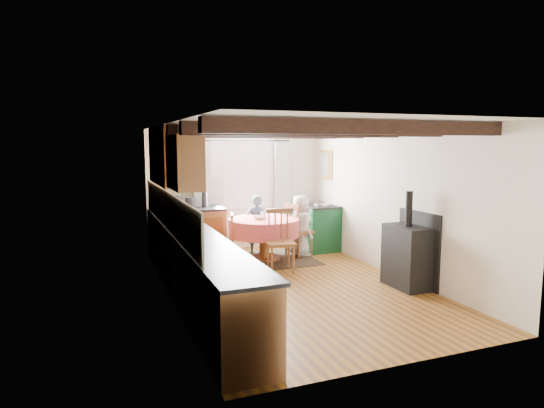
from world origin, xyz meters
name	(u,v)px	position (x,y,z in m)	size (l,w,h in m)	color
floor	(291,285)	(0.00, 0.00, 0.00)	(3.60, 5.50, 0.00)	#99631C
ceiling	(292,125)	(0.00, 0.00, 2.40)	(3.60, 5.50, 0.00)	white
wall_back	(237,190)	(0.00, 2.75, 1.20)	(3.60, 0.00, 2.40)	silver
wall_front	(408,244)	(0.00, -2.75, 1.20)	(3.60, 0.00, 2.40)	silver
wall_left	(169,214)	(-1.80, 0.00, 1.20)	(0.00, 5.50, 2.40)	silver
wall_right	(393,202)	(1.80, 0.00, 1.20)	(0.00, 5.50, 2.40)	silver
beam_a	(367,127)	(0.00, -2.00, 2.31)	(3.60, 0.16, 0.16)	#371F17
beam_b	(324,130)	(0.00, -1.00, 2.31)	(3.60, 0.16, 0.16)	#371F17
beam_c	(292,132)	(0.00, 0.00, 2.31)	(3.60, 0.16, 0.16)	#371F17
beam_d	(268,133)	(0.00, 1.00, 2.31)	(3.60, 0.16, 0.16)	#371F17
beam_e	(249,134)	(0.00, 2.00, 2.31)	(3.60, 0.16, 0.16)	#371F17
splash_left	(167,211)	(-1.78, 0.30, 1.20)	(0.02, 4.50, 0.55)	beige
splash_back	(189,192)	(-1.00, 2.73, 1.20)	(1.40, 0.02, 0.55)	beige
base_cabinet_left	(192,266)	(-1.50, 0.00, 0.44)	(0.60, 5.30, 0.88)	brown
base_cabinet_back	(190,233)	(-1.05, 2.45, 0.44)	(1.30, 0.60, 0.88)	brown
worktop_left	(193,234)	(-1.48, 0.00, 0.90)	(0.64, 5.30, 0.04)	black
worktop_back	(189,209)	(-1.05, 2.43, 0.90)	(1.30, 0.64, 0.04)	black
wall_cabinet_glass	(167,156)	(-1.63, 1.20, 1.95)	(0.34, 1.80, 0.90)	brown
wall_cabinet_solid	(185,162)	(-1.63, -0.30, 1.90)	(0.34, 0.90, 0.70)	brown
window_frame	(242,170)	(0.10, 2.73, 1.60)	(1.34, 0.03, 1.54)	white
window_pane	(242,170)	(0.10, 2.74, 1.60)	(1.20, 0.01, 1.40)	white
curtain_left	(202,197)	(-0.75, 2.65, 1.10)	(0.35, 0.10, 2.10)	silver
curtain_right	(282,194)	(0.95, 2.65, 1.10)	(0.35, 0.10, 2.10)	silver
curtain_rod	(243,140)	(0.10, 2.65, 2.20)	(0.03, 0.03, 2.00)	black
wall_picture	(326,165)	(1.77, 2.30, 1.70)	(0.04, 0.50, 0.60)	gold
wall_plate	(286,165)	(1.05, 2.72, 1.70)	(0.30, 0.30, 0.02)	silver
rug	(264,260)	(0.14, 1.58, 0.01)	(1.83, 1.43, 0.01)	#392B25
dining_table	(264,240)	(0.14, 1.58, 0.39)	(1.29, 1.29, 0.78)	#B46171
chair_near	(280,241)	(0.14, 0.78, 0.53)	(0.45, 0.47, 1.05)	brown
chair_left	(223,239)	(-0.63, 1.57, 0.46)	(0.39, 0.41, 0.92)	brown
chair_right	(299,230)	(0.89, 1.67, 0.51)	(0.44, 0.46, 1.02)	brown
aga_range	(316,226)	(1.47, 2.11, 0.46)	(0.65, 1.01, 0.93)	#0F4222
cast_iron_stove	(408,240)	(1.58, -0.70, 0.72)	(0.43, 0.72, 1.45)	black
child_far	(256,224)	(0.20, 2.17, 0.58)	(0.42, 0.28, 1.15)	#2F4450
child_right	(300,226)	(0.91, 1.65, 0.59)	(0.57, 0.37, 1.17)	silver
bowl_a	(259,217)	(0.06, 1.64, 0.80)	(0.20, 0.20, 0.05)	silver
bowl_b	(260,218)	(0.04, 1.52, 0.81)	(0.17, 0.17, 0.05)	silver
cup	(264,215)	(0.19, 1.71, 0.83)	(0.11, 0.11, 0.10)	silver
canister_tall	(176,202)	(-1.29, 2.42, 1.05)	(0.15, 0.15, 0.26)	#262628
canister_wide	(190,203)	(-1.03, 2.46, 1.02)	(0.19, 0.19, 0.21)	#262628
canister_slim	(205,200)	(-0.74, 2.47, 1.07)	(0.10, 0.10, 0.29)	#262628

